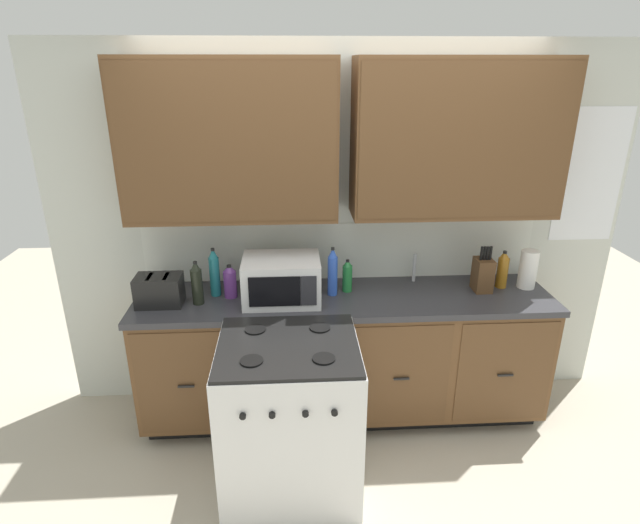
{
  "coord_description": "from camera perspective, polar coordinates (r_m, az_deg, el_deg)",
  "views": [
    {
      "loc": [
        -0.34,
        -2.69,
        2.33
      ],
      "look_at": [
        -0.16,
        0.27,
        1.17
      ],
      "focal_mm": 28.66,
      "sensor_mm": 36.0,
      "label": 1
    }
  ],
  "objects": [
    {
      "name": "sink_faucet",
      "position": [
        3.56,
        10.48,
        -0.61
      ],
      "size": [
        0.02,
        0.02,
        0.2
      ],
      "primitive_type": "cylinder",
      "color": "#B2B5BA",
      "rests_on": "counter_run"
    },
    {
      "name": "microwave",
      "position": [
        3.21,
        -4.32,
        -1.96
      ],
      "size": [
        0.48,
        0.37,
        0.28
      ],
      "color": "white",
      "rests_on": "counter_run"
    },
    {
      "name": "bottle_blue",
      "position": [
        3.27,
        1.42,
        -1.12
      ],
      "size": [
        0.06,
        0.06,
        0.32
      ],
      "color": "blue",
      "rests_on": "counter_run"
    },
    {
      "name": "wall_unit",
      "position": [
        3.27,
        2.66,
        9.46
      ],
      "size": [
        3.86,
        0.4,
        2.48
      ],
      "color": "silver",
      "rests_on": "ground_plane"
    },
    {
      "name": "toaster",
      "position": [
        3.31,
        -17.51,
        -3.03
      ],
      "size": [
        0.28,
        0.18,
        0.19
      ],
      "color": "black",
      "rests_on": "counter_run"
    },
    {
      "name": "ground_plane",
      "position": [
        3.57,
        3.01,
        -19.34
      ],
      "size": [
        8.0,
        8.0,
        0.0
      ],
      "primitive_type": "plane",
      "color": "#B2A893"
    },
    {
      "name": "bottle_teal",
      "position": [
        3.33,
        -11.7,
        -1.16
      ],
      "size": [
        0.07,
        0.07,
        0.32
      ],
      "color": "#1E707A",
      "rests_on": "counter_run"
    },
    {
      "name": "bottle_amber",
      "position": [
        3.61,
        19.72,
        -0.8
      ],
      "size": [
        0.07,
        0.07,
        0.26
      ],
      "color": "#9E6619",
      "rests_on": "counter_run"
    },
    {
      "name": "bottle_dark",
      "position": [
        3.25,
        -13.59,
        -2.32
      ],
      "size": [
        0.07,
        0.07,
        0.28
      ],
      "color": "black",
      "rests_on": "counter_run"
    },
    {
      "name": "stove_range",
      "position": [
        3.0,
        -3.4,
        -16.9
      ],
      "size": [
        0.76,
        0.68,
        0.95
      ],
      "color": "white",
      "rests_on": "ground_plane"
    },
    {
      "name": "bottle_green",
      "position": [
        3.35,
        3.07,
        -1.54
      ],
      "size": [
        0.06,
        0.06,
        0.22
      ],
      "color": "#237A38",
      "rests_on": "counter_run"
    },
    {
      "name": "counter_run",
      "position": [
        3.53,
        2.65,
        -10.35
      ],
      "size": [
        2.69,
        0.64,
        0.92
      ],
      "color": "black",
      "rests_on": "ground_plane"
    },
    {
      "name": "bottle_violet",
      "position": [
        3.31,
        -10.01,
        -2.14
      ],
      "size": [
        0.08,
        0.08,
        0.22
      ],
      "color": "#663384",
      "rests_on": "counter_run"
    },
    {
      "name": "knife_block",
      "position": [
        3.52,
        17.72,
        -1.3
      ],
      "size": [
        0.11,
        0.14,
        0.31
      ],
      "color": "#52361E",
      "rests_on": "counter_run"
    },
    {
      "name": "paper_towel_roll",
      "position": [
        3.66,
        22.21,
        -0.74
      ],
      "size": [
        0.12,
        0.12,
        0.26
      ],
      "primitive_type": "cylinder",
      "color": "white",
      "rests_on": "counter_run"
    }
  ]
}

